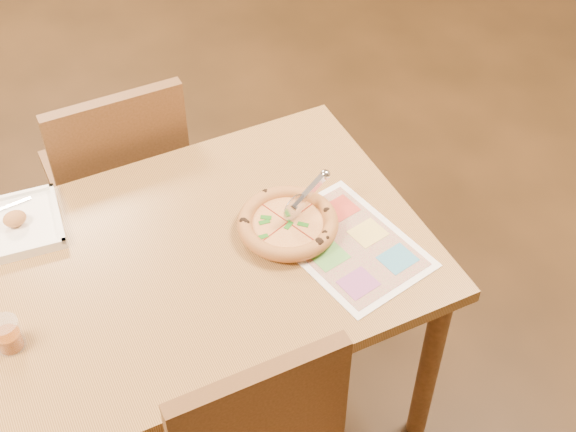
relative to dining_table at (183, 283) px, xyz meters
name	(u,v)px	position (x,y,z in m)	size (l,w,h in m)	color
room	(150,60)	(0.00, 0.00, 0.72)	(7.00, 7.00, 7.00)	#35210E
dining_table	(183,283)	(0.00, 0.00, 0.00)	(1.30, 0.85, 0.72)	#A57B42
chair_far	(119,167)	(0.00, 0.60, -0.07)	(0.42, 0.42, 0.47)	brown
plate	(288,227)	(0.31, -0.02, 0.09)	(0.24, 0.24, 0.01)	white
pizza	(288,223)	(0.30, -0.02, 0.11)	(0.27, 0.27, 0.04)	#C28242
pizza_cutter	(305,197)	(0.36, 0.00, 0.17)	(0.16, 0.06, 0.09)	silver
glass_tumbler	(8,336)	(-0.45, -0.07, 0.12)	(0.07, 0.07, 0.09)	#813709
menu	(349,245)	(0.43, -0.14, 0.09)	(0.29, 0.41, 0.01)	white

